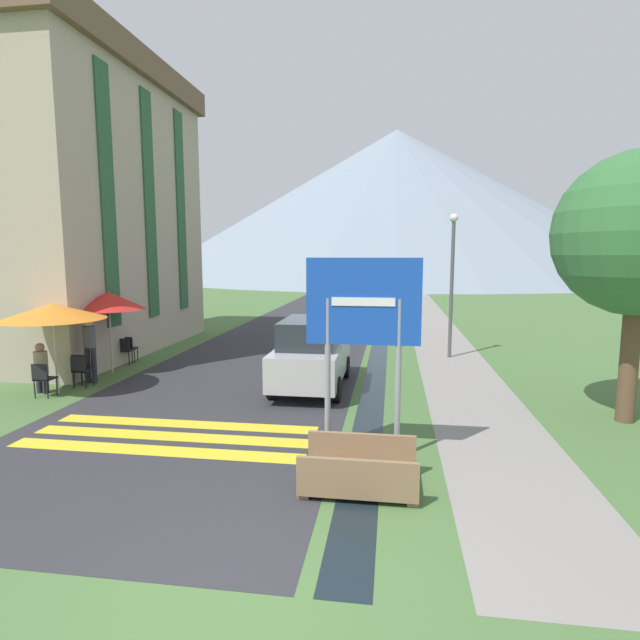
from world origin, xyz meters
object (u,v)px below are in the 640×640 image
object	(u,v)px
cafe_umbrella_front_orange	(53,312)
person_seated_far	(41,366)
cafe_chair_near_right	(81,367)
hotel_building	(78,194)
footbridge	(359,473)
tree_by_path	(640,235)
streetlamp	(452,273)
cafe_chair_nearest	(43,377)
cafe_chair_far_left	(125,349)
cafe_chair_far_right	(128,347)
cafe_umbrella_middle_red	(109,301)
person_standing_terrace	(90,345)
road_sign	(363,324)
parked_car_near	(312,354)
cafe_chair_near_left	(81,369)
parked_car_far	(346,310)

from	to	relation	value
cafe_umbrella_front_orange	person_seated_far	world-z (taller)	cafe_umbrella_front_orange
cafe_chair_near_right	hotel_building	bearing A→B (deg)	111.12
footbridge	tree_by_path	world-z (taller)	tree_by_path
hotel_building	streetlamp	distance (m)	13.26
tree_by_path	cafe_chair_nearest	bearing A→B (deg)	-179.24
cafe_chair_nearest	cafe_chair_far_left	size ratio (longest dim) A/B	1.00
cafe_chair_far_right	cafe_umbrella_front_orange	world-z (taller)	cafe_umbrella_front_orange
cafe_umbrella_front_orange	cafe_umbrella_middle_red	xyz separation A→B (m)	(0.11, 2.27, 0.06)
cafe_chair_nearest	person_standing_terrace	world-z (taller)	person_standing_terrace
cafe_chair_far_right	person_standing_terrace	world-z (taller)	person_standing_terrace
cafe_chair_near_right	cafe_chair_far_left	bearing A→B (deg)	83.59
road_sign	parked_car_near	world-z (taller)	road_sign
person_seated_far	person_standing_terrace	distance (m)	1.32
road_sign	tree_by_path	world-z (taller)	tree_by_path
cafe_chair_far_right	cafe_chair_near_right	bearing A→B (deg)	-94.03
parked_car_near	cafe_chair_nearest	bearing A→B (deg)	-163.75
cafe_chair_near_left	tree_by_path	bearing A→B (deg)	20.49
cafe_chair_far_right	cafe_chair_near_left	xyz separation A→B (m)	(0.39, -3.06, 0.00)
footbridge	cafe_chair_far_left	bearing A→B (deg)	137.06
person_standing_terrace	cafe_umbrella_middle_red	bearing A→B (deg)	94.38
cafe_umbrella_front_orange	cafe_chair_near_right	bearing A→B (deg)	79.47
cafe_chair_near_left	person_standing_terrace	bearing A→B (deg)	121.92
cafe_umbrella_front_orange	cafe_umbrella_middle_red	bearing A→B (deg)	87.11
cafe_chair_near_left	tree_by_path	size ratio (longest dim) A/B	0.15
cafe_chair_nearest	cafe_chair_near_right	distance (m)	1.19
parked_car_near	cafe_chair_far_left	xyz separation A→B (m)	(-6.25, 1.86, -0.39)
tree_by_path	parked_car_far	bearing A→B (deg)	120.49
person_seated_far	hotel_building	bearing A→B (deg)	113.44
road_sign	cafe_chair_far_left	size ratio (longest dim) A/B	4.00
hotel_building	footbridge	size ratio (longest dim) A/B	6.02
cafe_chair_nearest	tree_by_path	bearing A→B (deg)	0.08
parked_car_far	cafe_chair_nearest	bearing A→B (deg)	-117.48
cafe_chair_nearest	person_seated_far	world-z (taller)	person_seated_far
parked_car_far	cafe_chair_far_right	size ratio (longest dim) A/B	4.70
cafe_umbrella_front_orange	cafe_chair_far_left	bearing A→B (deg)	90.88
parked_car_far	cafe_chair_near_left	size ratio (longest dim) A/B	4.70
parked_car_near	cafe_chair_near_left	world-z (taller)	parked_car_near
streetlamp	road_sign	bearing A→B (deg)	-105.40
cafe_chair_far_right	cafe_chair_far_left	xyz separation A→B (m)	(0.05, -0.30, 0.00)
parked_car_far	cafe_chair_near_left	xyz separation A→B (m)	(-5.85, -11.04, -0.40)
cafe_chair_far_right	streetlamp	bearing A→B (deg)	3.83
cafe_umbrella_middle_red	tree_by_path	distance (m)	13.31
cafe_chair_nearest	cafe_chair_near_left	bearing A→B (deg)	67.13
cafe_umbrella_front_orange	tree_by_path	xyz separation A→B (m)	(13.08, -0.22, 1.78)
road_sign	footbridge	world-z (taller)	road_sign
cafe_umbrella_middle_red	cafe_umbrella_front_orange	bearing A→B (deg)	-92.89
parked_car_far	cafe_umbrella_front_orange	size ratio (longest dim) A/B	1.62
parked_car_far	streetlamp	xyz separation A→B (m)	(4.05, -5.63, 1.95)
parked_car_far	cafe_chair_nearest	size ratio (longest dim) A/B	4.70
parked_car_near	tree_by_path	size ratio (longest dim) A/B	0.70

